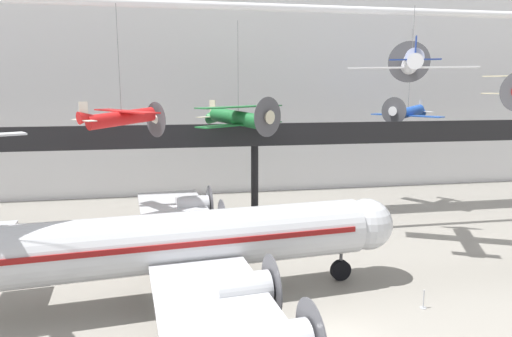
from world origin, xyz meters
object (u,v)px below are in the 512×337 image
(airliner_silver_main, at_px, (176,243))
(suspended_plane_white_twin, at_px, (412,63))
(suspended_plane_red_highwing, at_px, (122,117))
(suspended_plane_blue_trainer, at_px, (408,113))
(stanchion_barrier, at_px, (423,302))
(suspended_plane_green_biplane, at_px, (238,118))

(airliner_silver_main, relative_size, suspended_plane_white_twin, 3.55)
(suspended_plane_red_highwing, bearing_deg, suspended_plane_white_twin, -39.50)
(suspended_plane_blue_trainer, relative_size, stanchion_barrier, 8.47)
(airliner_silver_main, xyz_separation_m, suspended_plane_red_highwing, (-3.53, 8.87, 6.44))
(airliner_silver_main, relative_size, suspended_plane_blue_trainer, 3.42)
(suspended_plane_green_biplane, bearing_deg, airliner_silver_main, -57.27)
(suspended_plane_green_biplane, distance_m, suspended_plane_white_twin, 15.03)
(suspended_plane_blue_trainer, bearing_deg, stanchion_barrier, 31.60)
(airliner_silver_main, relative_size, suspended_plane_green_biplane, 3.23)
(suspended_plane_white_twin, bearing_deg, airliner_silver_main, 136.49)
(airliner_silver_main, height_order, suspended_plane_green_biplane, suspended_plane_green_biplane)
(suspended_plane_white_twin, height_order, stanchion_barrier, suspended_plane_white_twin)
(suspended_plane_green_biplane, relative_size, suspended_plane_blue_trainer, 1.06)
(suspended_plane_white_twin, distance_m, stanchion_barrier, 17.19)
(airliner_silver_main, bearing_deg, suspended_plane_red_highwing, 105.89)
(suspended_plane_green_biplane, bearing_deg, stanchion_barrier, -14.67)
(suspended_plane_green_biplane, bearing_deg, suspended_plane_red_highwing, -92.00)
(suspended_plane_red_highwing, xyz_separation_m, stanchion_barrier, (16.79, -12.21, -9.57))
(suspended_plane_green_biplane, relative_size, stanchion_barrier, 8.97)
(airliner_silver_main, xyz_separation_m, suspended_plane_green_biplane, (5.75, 15.28, 5.89))
(suspended_plane_green_biplane, relative_size, suspended_plane_red_highwing, 1.04)
(suspended_plane_green_biplane, xyz_separation_m, suspended_plane_blue_trainer, (17.46, 2.38, 0.15))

